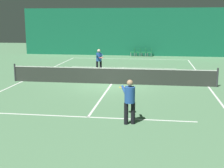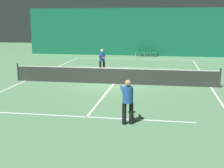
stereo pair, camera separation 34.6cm
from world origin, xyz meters
TOP-DOWN VIEW (x-y plane):
  - ground_plane at (0.00, 0.00)m, footprint 60.00×60.00m
  - backdrop_curtain at (0.00, 14.75)m, footprint 23.00×0.12m
  - court_line_baseline_far at (0.00, 11.90)m, footprint 11.00×0.10m
  - court_line_service_far at (0.00, 6.40)m, footprint 8.25×0.10m
  - court_line_service_near at (0.00, -6.40)m, footprint 8.25×0.10m
  - court_line_sideline_left at (-5.50, 0.00)m, footprint 0.10×23.80m
  - court_line_sideline_right at (5.50, 0.00)m, footprint 0.10×23.80m
  - court_line_centre at (0.00, 0.00)m, footprint 0.10×12.80m
  - tennis_net at (0.00, 0.00)m, footprint 12.00×0.10m
  - player_near at (1.64, -6.93)m, footprint 0.77×1.37m
  - player_far at (-1.45, 3.84)m, footprint 0.78×1.38m
  - courtside_chair_0 at (0.22, 14.20)m, footprint 0.44×0.44m
  - courtside_chair_1 at (0.78, 14.20)m, footprint 0.44×0.44m
  - courtside_chair_2 at (1.35, 14.20)m, footprint 0.44×0.44m
  - courtside_chair_3 at (1.92, 14.20)m, footprint 0.44×0.44m

SIDE VIEW (x-z plane):
  - ground_plane at x=0.00m, z-range 0.00..0.00m
  - court_line_baseline_far at x=0.00m, z-range 0.00..0.00m
  - court_line_service_far at x=0.00m, z-range 0.00..0.00m
  - court_line_service_near at x=0.00m, z-range 0.00..0.00m
  - court_line_sideline_left at x=-5.50m, z-range 0.00..0.00m
  - court_line_sideline_right at x=5.50m, z-range 0.00..0.00m
  - court_line_centre at x=0.00m, z-range 0.00..0.00m
  - courtside_chair_0 at x=0.22m, z-range 0.07..0.91m
  - courtside_chair_1 at x=0.78m, z-range 0.07..0.91m
  - courtside_chair_2 at x=1.35m, z-range 0.07..0.91m
  - courtside_chair_3 at x=1.92m, z-range 0.07..0.91m
  - tennis_net at x=0.00m, z-range -0.02..1.05m
  - player_near at x=1.64m, z-range 0.13..1.76m
  - player_far at x=-1.45m, z-range 0.14..1.79m
  - backdrop_curtain at x=0.00m, z-range 0.00..4.85m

